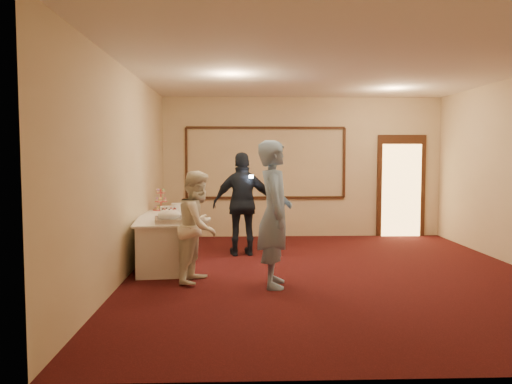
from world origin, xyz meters
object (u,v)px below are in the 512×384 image
at_px(pavlova_tray, 169,217).
at_px(man, 275,214).
at_px(guest, 243,204).
at_px(tart, 170,218).
at_px(buffet_table, 165,240).
at_px(woman, 198,226).
at_px(plate_stack_b, 178,208).
at_px(cupcake_stand, 161,202).
at_px(plate_stack_a, 166,211).

distance_m(pavlova_tray, man, 1.65).
distance_m(pavlova_tray, guest, 1.80).
distance_m(tart, guest, 1.53).
relative_size(buffet_table, woman, 1.48).
bearing_deg(woman, plate_stack_b, 32.34).
bearing_deg(man, cupcake_stand, 40.23).
xyz_separation_m(pavlova_tray, tart, (-0.05, 0.42, -0.06)).
bearing_deg(plate_stack_b, buffet_table, -108.94).
xyz_separation_m(plate_stack_b, man, (1.51, -1.89, 0.12)).
distance_m(plate_stack_a, guest, 1.42).
distance_m(cupcake_stand, plate_stack_b, 0.62).
distance_m(plate_stack_b, man, 2.42).
bearing_deg(woman, cupcake_stand, 37.44).
height_order(buffet_table, plate_stack_a, plate_stack_a).
bearing_deg(pavlova_tray, guest, 52.54).
xyz_separation_m(buffet_table, pavlova_tray, (0.17, -0.76, 0.47)).
distance_m(plate_stack_b, tart, 0.77).
xyz_separation_m(buffet_table, man, (1.66, -1.45, 0.59)).
xyz_separation_m(buffet_table, plate_stack_b, (0.15, 0.44, 0.47)).
bearing_deg(plate_stack_b, plate_stack_a, -105.74).
bearing_deg(woman, pavlova_tray, 65.00).
height_order(pavlova_tray, woman, woman).
height_order(plate_stack_a, guest, guest).
bearing_deg(man, tart, 56.19).
height_order(plate_stack_b, guest, guest).
relative_size(buffet_table, tart, 9.04).
height_order(plate_stack_a, plate_stack_b, plate_stack_b).
relative_size(buffet_table, plate_stack_a, 11.20).
relative_size(plate_stack_a, guest, 0.11).
distance_m(woman, guest, 1.94).
bearing_deg(guest, plate_stack_a, 21.62).
bearing_deg(woman, plate_stack_a, 43.64).
distance_m(cupcake_stand, woman, 2.25).
xyz_separation_m(plate_stack_b, guest, (1.11, 0.24, 0.05)).
xyz_separation_m(man, guest, (-0.40, 2.12, -0.07)).
xyz_separation_m(man, woman, (-1.04, 0.30, -0.21)).
height_order(plate_stack_a, man, man).
distance_m(plate_stack_b, guest, 1.14).
bearing_deg(tart, cupcake_stand, 104.60).
xyz_separation_m(buffet_table, guest, (1.27, 0.68, 0.52)).
xyz_separation_m(pavlova_tray, guest, (1.10, 1.43, 0.05)).
xyz_separation_m(cupcake_stand, tart, (0.33, -1.27, -0.13)).
bearing_deg(pavlova_tray, cupcake_stand, 102.53).
bearing_deg(pavlova_tray, plate_stack_b, 90.88).
relative_size(tart, guest, 0.14).
height_order(plate_stack_b, tart, plate_stack_b).
relative_size(plate_stack_b, woman, 0.14).
relative_size(buffet_table, guest, 1.26).
distance_m(buffet_table, guest, 1.52).
distance_m(cupcake_stand, plate_stack_a, 0.98).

